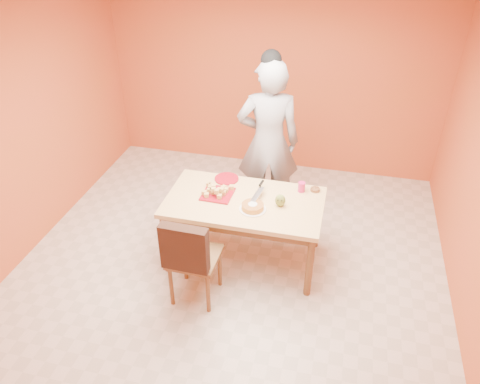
% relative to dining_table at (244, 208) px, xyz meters
% --- Properties ---
extents(floor, '(5.00, 5.00, 0.00)m').
position_rel_dining_table_xyz_m(floor, '(-0.11, -0.34, -0.67)').
color(floor, beige).
rests_on(floor, ground).
extents(ceiling, '(5.00, 5.00, 0.00)m').
position_rel_dining_table_xyz_m(ceiling, '(-0.11, -0.34, 2.03)').
color(ceiling, white).
rests_on(ceiling, wall_back).
extents(wall_back, '(4.50, 0.00, 4.50)m').
position_rel_dining_table_xyz_m(wall_back, '(-0.11, 2.16, 0.68)').
color(wall_back, '#C64F2D').
rests_on(wall_back, floor).
extents(wall_left, '(0.00, 5.00, 5.00)m').
position_rel_dining_table_xyz_m(wall_left, '(-2.36, -0.34, 0.68)').
color(wall_left, '#C64F2D').
rests_on(wall_left, floor).
extents(dining_table, '(1.60, 0.90, 0.76)m').
position_rel_dining_table_xyz_m(dining_table, '(0.00, 0.00, 0.00)').
color(dining_table, '#D7B870').
rests_on(dining_table, floor).
extents(dining_chair, '(0.47, 0.54, 1.00)m').
position_rel_dining_table_xyz_m(dining_chair, '(-0.33, -0.68, -0.15)').
color(dining_chair, brown).
rests_on(dining_chair, floor).
extents(pastry_pile, '(0.28, 0.28, 0.09)m').
position_rel_dining_table_xyz_m(pastry_pile, '(-0.29, 0.03, 0.16)').
color(pastry_pile, tan).
rests_on(pastry_pile, pastry_platter).
extents(person, '(0.80, 0.61, 1.97)m').
position_rel_dining_table_xyz_m(person, '(0.07, 0.88, 0.32)').
color(person, gray).
rests_on(person, floor).
extents(pastry_platter, '(0.32, 0.32, 0.02)m').
position_rel_dining_table_xyz_m(pastry_platter, '(-0.29, 0.03, 0.10)').
color(pastry_platter, maroon).
rests_on(pastry_platter, dining_table).
extents(red_dinner_plate, '(0.27, 0.27, 0.02)m').
position_rel_dining_table_xyz_m(red_dinner_plate, '(-0.28, 0.35, 0.10)').
color(red_dinner_plate, maroon).
rests_on(red_dinner_plate, dining_table).
extents(white_cake_plate, '(0.27, 0.27, 0.01)m').
position_rel_dining_table_xyz_m(white_cake_plate, '(0.12, -0.14, 0.10)').
color(white_cake_plate, white).
rests_on(white_cake_plate, dining_table).
extents(sponge_cake, '(0.25, 0.25, 0.05)m').
position_rel_dining_table_xyz_m(sponge_cake, '(0.12, -0.14, 0.13)').
color(sponge_cake, gold).
rests_on(sponge_cake, white_cake_plate).
extents(cake_server, '(0.09, 0.29, 0.01)m').
position_rel_dining_table_xyz_m(cake_server, '(0.13, 0.04, 0.16)').
color(cake_server, silver).
rests_on(cake_server, sponge_cake).
extents(egg_ornament, '(0.11, 0.09, 0.13)m').
position_rel_dining_table_xyz_m(egg_ornament, '(0.37, -0.01, 0.16)').
color(egg_ornament, olive).
rests_on(egg_ornament, dining_table).
extents(magenta_glass, '(0.09, 0.09, 0.11)m').
position_rel_dining_table_xyz_m(magenta_glass, '(0.54, 0.31, 0.15)').
color(magenta_glass, '#C41D5E').
rests_on(magenta_glass, dining_table).
extents(checker_tin, '(0.12, 0.12, 0.03)m').
position_rel_dining_table_xyz_m(checker_tin, '(0.68, 0.35, 0.11)').
color(checker_tin, '#351E0E').
rests_on(checker_tin, dining_table).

